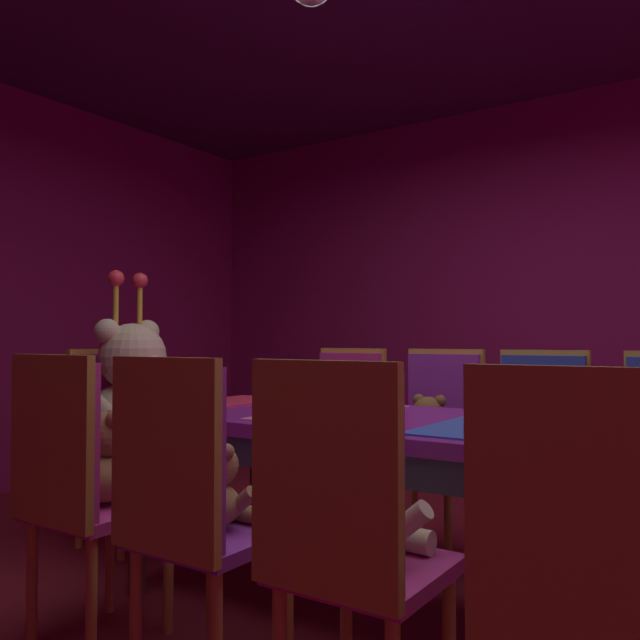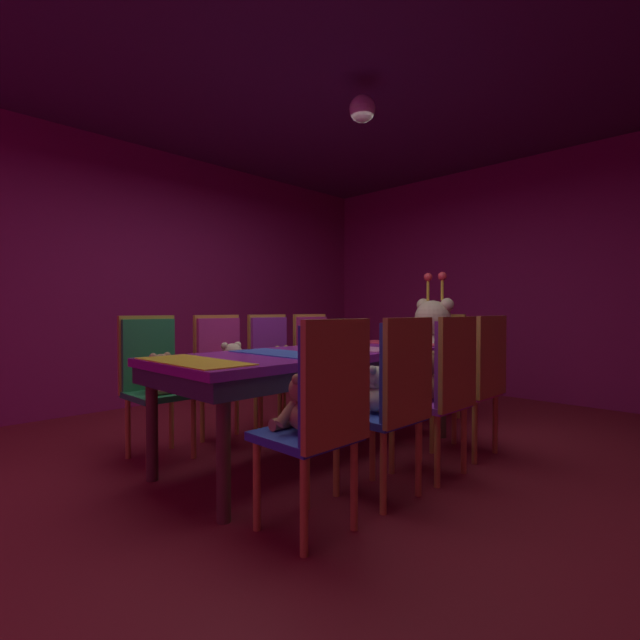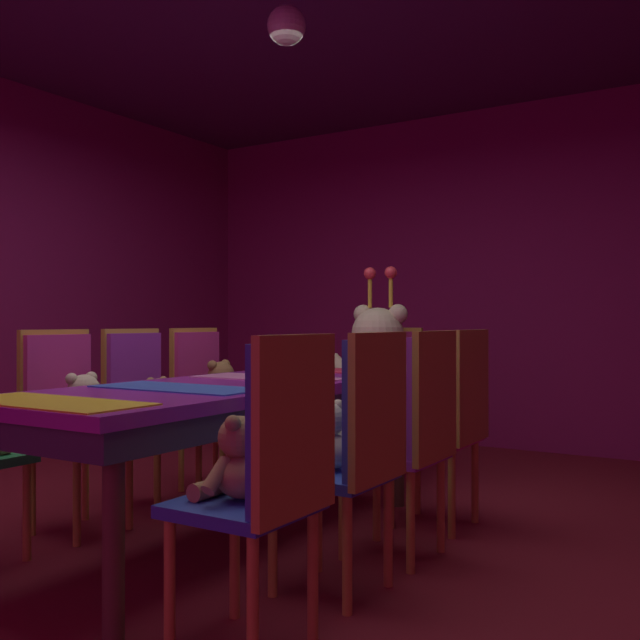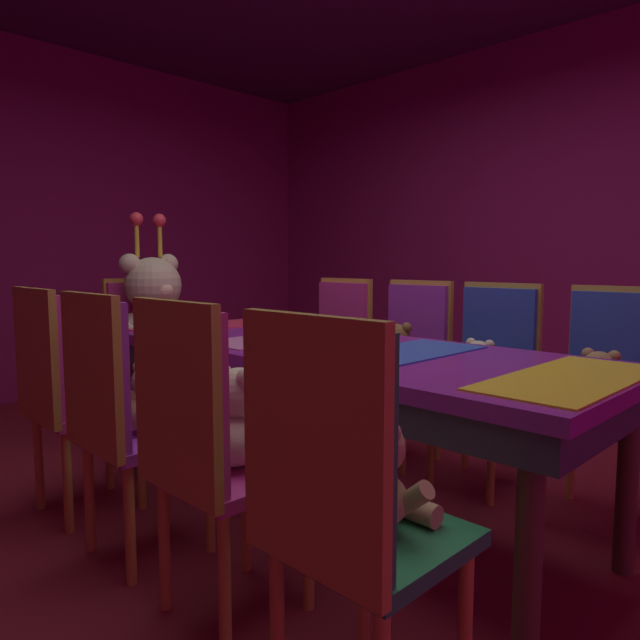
{
  "view_description": "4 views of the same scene",
  "coord_description": "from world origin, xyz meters",
  "px_view_note": "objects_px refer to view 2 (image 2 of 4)",
  "views": [
    {
      "loc": [
        -2.18,
        -1.09,
        1.03
      ],
      "look_at": [
        -0.05,
        0.35,
        1.11
      ],
      "focal_mm": 36.37,
      "sensor_mm": 36.0,
      "label": 1
    },
    {
      "loc": [
        2.24,
        -2.25,
        1.02
      ],
      "look_at": [
        -0.2,
        0.22,
        0.95
      ],
      "focal_mm": 25.55,
      "sensor_mm": 36.0,
      "label": 2
    },
    {
      "loc": [
        2.13,
        -2.62,
        1.02
      ],
      "look_at": [
        0.17,
        0.54,
        1.03
      ],
      "focal_mm": 40.59,
      "sensor_mm": 36.0,
      "label": 3
    },
    {
      "loc": [
        -1.74,
        -1.63,
        1.09
      ],
      "look_at": [
        -0.05,
        0.05,
        0.85
      ],
      "focal_mm": 32.2,
      "sensor_mm": 36.0,
      "label": 4
    }
  ],
  "objects_px": {
    "banquet_table": "(318,363)",
    "chair_left_0": "(152,371)",
    "teddy_left_2": "(283,363)",
    "chair_left_3": "(315,355)",
    "king_teddy_bear": "(432,339)",
    "pendant_light": "(362,109)",
    "chair_right_1": "(396,391)",
    "chair_left_1": "(222,364)",
    "chair_left_2": "(273,359)",
    "teddy_right_0": "(303,406)",
    "throne_chair": "(441,354)",
    "teddy_right_2": "(425,379)",
    "chair_right_2": "(446,381)",
    "chair_right_0": "(325,406)",
    "teddy_right_1": "(375,392)",
    "teddy_left_0": "(162,376)",
    "chair_right_3": "(481,372)",
    "teddy_left_1": "(233,366)"
  },
  "relations": [
    {
      "from": "chair_left_1",
      "to": "teddy_right_1",
      "type": "relative_size",
      "value": 3.53
    },
    {
      "from": "king_teddy_bear",
      "to": "banquet_table",
      "type": "bearing_deg",
      "value": -0.0
    },
    {
      "from": "chair_left_2",
      "to": "teddy_right_1",
      "type": "bearing_deg",
      "value": -19.42
    },
    {
      "from": "chair_left_0",
      "to": "throne_chair",
      "type": "distance_m",
      "value": 2.64
    },
    {
      "from": "throne_chair",
      "to": "chair_left_3",
      "type": "bearing_deg",
      "value": -44.0
    },
    {
      "from": "chair_right_2",
      "to": "teddy_right_2",
      "type": "xyz_separation_m",
      "value": [
        -0.15,
        0.0,
        -0.01
      ]
    },
    {
      "from": "chair_right_1",
      "to": "teddy_right_2",
      "type": "bearing_deg",
      "value": -75.17
    },
    {
      "from": "chair_right_1",
      "to": "throne_chair",
      "type": "bearing_deg",
      "value": -66.56
    },
    {
      "from": "chair_left_0",
      "to": "pendant_light",
      "type": "relative_size",
      "value": 4.92
    },
    {
      "from": "throne_chair",
      "to": "teddy_left_0",
      "type": "bearing_deg",
      "value": -15.95
    },
    {
      "from": "teddy_right_1",
      "to": "chair_right_3",
      "type": "relative_size",
      "value": 0.28
    },
    {
      "from": "chair_left_1",
      "to": "chair_right_1",
      "type": "height_order",
      "value": "same"
    },
    {
      "from": "chair_right_2",
      "to": "teddy_right_2",
      "type": "bearing_deg",
      "value": 0.0
    },
    {
      "from": "banquet_table",
      "to": "teddy_left_2",
      "type": "bearing_deg",
      "value": 157.94
    },
    {
      "from": "teddy_left_1",
      "to": "chair_right_3",
      "type": "height_order",
      "value": "chair_right_3"
    },
    {
      "from": "king_teddy_bear",
      "to": "teddy_left_0",
      "type": "bearing_deg",
      "value": -17.06
    },
    {
      "from": "chair_left_1",
      "to": "chair_right_0",
      "type": "xyz_separation_m",
      "value": [
        1.68,
        -0.57,
        0.0
      ]
    },
    {
      "from": "banquet_table",
      "to": "chair_right_2",
      "type": "relative_size",
      "value": 2.32
    },
    {
      "from": "chair_right_0",
      "to": "teddy_right_2",
      "type": "distance_m",
      "value": 1.05
    },
    {
      "from": "chair_left_0",
      "to": "chair_left_1",
      "type": "xyz_separation_m",
      "value": [
        0.02,
        0.57,
        0.0
      ]
    },
    {
      "from": "chair_left_0",
      "to": "teddy_right_0",
      "type": "bearing_deg",
      "value": -0.13
    },
    {
      "from": "chair_left_0",
      "to": "teddy_left_1",
      "type": "height_order",
      "value": "chair_left_0"
    },
    {
      "from": "teddy_right_2",
      "to": "pendant_light",
      "type": "bearing_deg",
      "value": -17.08
    },
    {
      "from": "teddy_right_1",
      "to": "teddy_right_2",
      "type": "xyz_separation_m",
      "value": [
        0.01,
        0.5,
        0.02
      ]
    },
    {
      "from": "chair_left_1",
      "to": "king_teddy_bear",
      "type": "bearing_deg",
      "value": 64.61
    },
    {
      "from": "chair_left_1",
      "to": "teddy_right_1",
      "type": "distance_m",
      "value": 1.54
    },
    {
      "from": "chair_right_0",
      "to": "chair_right_2",
      "type": "xyz_separation_m",
      "value": [
        0.01,
        1.05,
        0.0
      ]
    },
    {
      "from": "pendant_light",
      "to": "throne_chair",
      "type": "bearing_deg",
      "value": 91.28
    },
    {
      "from": "banquet_table",
      "to": "king_teddy_bear",
      "type": "distance_m",
      "value": 1.52
    },
    {
      "from": "chair_left_1",
      "to": "king_teddy_bear",
      "type": "xyz_separation_m",
      "value": [
        0.83,
        1.76,
        0.16
      ]
    },
    {
      "from": "chair_left_0",
      "to": "chair_right_3",
      "type": "relative_size",
      "value": 1.0
    },
    {
      "from": "chair_left_2",
      "to": "pendant_light",
      "type": "height_order",
      "value": "pendant_light"
    },
    {
      "from": "teddy_left_2",
      "to": "teddy_right_0",
      "type": "height_order",
      "value": "teddy_right_0"
    },
    {
      "from": "chair_left_2",
      "to": "pendant_light",
      "type": "distance_m",
      "value": 2.15
    },
    {
      "from": "chair_right_1",
      "to": "chair_left_2",
      "type": "bearing_deg",
      "value": -17.89
    },
    {
      "from": "chair_right_0",
      "to": "king_teddy_bear",
      "type": "xyz_separation_m",
      "value": [
        -0.85,
        2.32,
        0.16
      ]
    },
    {
      "from": "teddy_right_1",
      "to": "chair_left_0",
      "type": "bearing_deg",
      "value": 19.25
    },
    {
      "from": "chair_right_1",
      "to": "teddy_right_1",
      "type": "relative_size",
      "value": 3.53
    },
    {
      "from": "teddy_left_1",
      "to": "king_teddy_bear",
      "type": "relative_size",
      "value": 0.37
    },
    {
      "from": "teddy_right_2",
      "to": "chair_right_2",
      "type": "bearing_deg",
      "value": -180.0
    },
    {
      "from": "chair_left_3",
      "to": "chair_right_1",
      "type": "bearing_deg",
      "value": -32.39
    },
    {
      "from": "banquet_table",
      "to": "chair_left_0",
      "type": "bearing_deg",
      "value": -136.75
    },
    {
      "from": "teddy_left_0",
      "to": "teddy_left_1",
      "type": "xyz_separation_m",
      "value": [
        0.03,
        0.57,
        0.02
      ]
    },
    {
      "from": "pendant_light",
      "to": "chair_right_1",
      "type": "bearing_deg",
      "value": -40.95
    },
    {
      "from": "chair_left_3",
      "to": "throne_chair",
      "type": "xyz_separation_m",
      "value": [
        0.85,
        0.88,
        0.0
      ]
    },
    {
      "from": "teddy_left_2",
      "to": "chair_left_3",
      "type": "bearing_deg",
      "value": 105.16
    },
    {
      "from": "throne_chair",
      "to": "chair_left_2",
      "type": "bearing_deg",
      "value": -31.07
    },
    {
      "from": "pendant_light",
      "to": "teddy_right_0",
      "type": "bearing_deg",
      "value": -61.74
    },
    {
      "from": "banquet_table",
      "to": "teddy_right_0",
      "type": "xyz_separation_m",
      "value": [
        0.7,
        -0.81,
        -0.08
      ]
    },
    {
      "from": "banquet_table",
      "to": "chair_right_2",
      "type": "distance_m",
      "value": 0.89
    }
  ]
}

